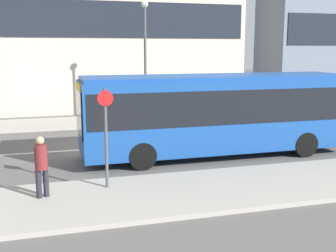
{
  "coord_description": "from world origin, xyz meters",
  "views": [
    {
      "loc": [
        -1.99,
        -17.1,
        4.08
      ],
      "look_at": [
        2.38,
        -2.03,
        1.19
      ],
      "focal_mm": 45.0,
      "sensor_mm": 36.0,
      "label": 1
    }
  ],
  "objects_px": {
    "pedestrian_near_stop": "(41,163)",
    "bus_stop_sign": "(106,131)",
    "street_lamp": "(145,49)",
    "parked_car_0": "(329,109)",
    "city_bus": "(216,110)"
  },
  "relations": [
    {
      "from": "pedestrian_near_stop",
      "to": "bus_stop_sign",
      "type": "xyz_separation_m",
      "value": [
        1.79,
        0.34,
        0.72
      ]
    },
    {
      "from": "city_bus",
      "to": "street_lamp",
      "type": "xyz_separation_m",
      "value": [
        -1.02,
        7.5,
        2.3
      ]
    },
    {
      "from": "parked_car_0",
      "to": "street_lamp",
      "type": "relative_size",
      "value": 0.68
    },
    {
      "from": "bus_stop_sign",
      "to": "street_lamp",
      "type": "distance_m",
      "value": 11.42
    },
    {
      "from": "pedestrian_near_stop",
      "to": "street_lamp",
      "type": "height_order",
      "value": "street_lamp"
    },
    {
      "from": "pedestrian_near_stop",
      "to": "bus_stop_sign",
      "type": "relative_size",
      "value": 0.58
    },
    {
      "from": "city_bus",
      "to": "pedestrian_near_stop",
      "type": "distance_m",
      "value": 7.33
    },
    {
      "from": "parked_car_0",
      "to": "bus_stop_sign",
      "type": "xyz_separation_m",
      "value": [
        -14.13,
        -8.92,
        1.15
      ]
    },
    {
      "from": "parked_car_0",
      "to": "street_lamp",
      "type": "distance_m",
      "value": 11.17
    },
    {
      "from": "city_bus",
      "to": "parked_car_0",
      "type": "xyz_separation_m",
      "value": [
        9.48,
        5.84,
        -1.14
      ]
    },
    {
      "from": "city_bus",
      "to": "parked_car_0",
      "type": "bearing_deg",
      "value": 35.64
    },
    {
      "from": "parked_car_0",
      "to": "street_lamp",
      "type": "height_order",
      "value": "street_lamp"
    },
    {
      "from": "street_lamp",
      "to": "pedestrian_near_stop",
      "type": "bearing_deg",
      "value": -116.39
    },
    {
      "from": "pedestrian_near_stop",
      "to": "street_lamp",
      "type": "relative_size",
      "value": 0.26
    },
    {
      "from": "parked_car_0",
      "to": "pedestrian_near_stop",
      "type": "relative_size",
      "value": 2.61
    }
  ]
}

